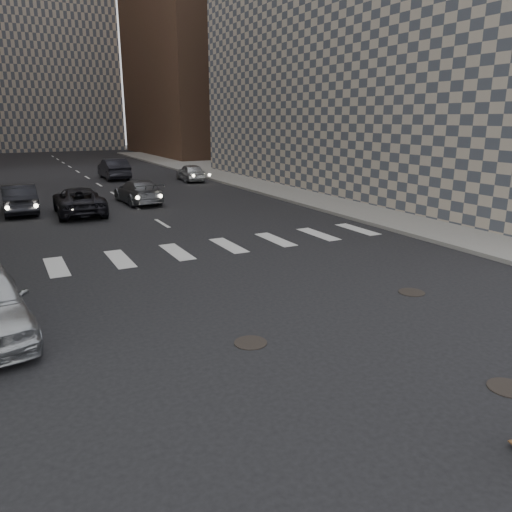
{
  "coord_description": "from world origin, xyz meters",
  "views": [
    {
      "loc": [
        -6.31,
        -7.4,
        4.59
      ],
      "look_at": [
        -0.9,
        3.08,
        1.3
      ],
      "focal_mm": 35.0,
      "sensor_mm": 36.0,
      "label": 1
    }
  ],
  "objects": [
    {
      "name": "traffic_car_e",
      "position": [
        1.7,
        31.94,
        0.78
      ],
      "size": [
        1.65,
        4.74,
        1.56
      ],
      "primitive_type": "imported",
      "rotation": [
        0.0,
        0.0,
        3.14
      ],
      "color": "black",
      "rests_on": "ground"
    },
    {
      "name": "traffic_car_a",
      "position": [
        -5.49,
        19.7,
        0.72
      ],
      "size": [
        1.52,
        4.35,
        1.43
      ],
      "primitive_type": "imported",
      "rotation": [
        0.0,
        0.0,
        3.14
      ],
      "color": "black",
      "rests_on": "ground"
    },
    {
      "name": "manhole_c",
      "position": [
        3.3,
        2.0,
        0.01
      ],
      "size": [
        0.7,
        0.7,
        0.02
      ],
      "primitive_type": "cylinder",
      "color": "black",
      "rests_on": "ground"
    },
    {
      "name": "traffic_car_b",
      "position": [
        0.5,
        19.97,
        0.64
      ],
      "size": [
        2.01,
        4.52,
        1.29
      ],
      "primitive_type": "imported",
      "rotation": [
        0.0,
        0.0,
        3.19
      ],
      "color": "#5A5C62",
      "rests_on": "ground"
    },
    {
      "name": "manhole_b",
      "position": [
        -2.0,
        1.2,
        0.01
      ],
      "size": [
        0.7,
        0.7,
        0.02
      ],
      "primitive_type": "cylinder",
      "color": "black",
      "rests_on": "ground"
    },
    {
      "name": "manhole_a",
      "position": [
        1.2,
        -2.5,
        0.01
      ],
      "size": [
        0.7,
        0.7,
        0.02
      ],
      "primitive_type": "cylinder",
      "color": "black",
      "rests_on": "ground"
    },
    {
      "name": "traffic_car_c",
      "position": [
        -2.93,
        18.0,
        0.66
      ],
      "size": [
        2.37,
        4.83,
        1.32
      ],
      "primitive_type": "imported",
      "rotation": [
        0.0,
        0.0,
        3.1
      ],
      "color": "black",
      "rests_on": "ground"
    },
    {
      "name": "sidewalk_right",
      "position": [
        14.5,
        20.0,
        0.07
      ],
      "size": [
        13.0,
        80.0,
        0.15
      ],
      "primitive_type": "cube",
      "color": "gray",
      "rests_on": "ground"
    },
    {
      "name": "building_right",
      "position": [
        18.49,
        18.49,
        10.98
      ],
      "size": [
        15.0,
        33.0,
        22.0
      ],
      "color": "#ADA08E",
      "rests_on": "ground"
    },
    {
      "name": "traffic_car_d",
      "position": [
        6.5,
        28.0,
        0.64
      ],
      "size": [
        1.83,
        3.88,
        1.28
      ],
      "primitive_type": "imported",
      "rotation": [
        0.0,
        0.0,
        3.06
      ],
      "color": "silver",
      "rests_on": "ground"
    },
    {
      "name": "ground",
      "position": [
        0.0,
        0.0,
        0.0
      ],
      "size": [
        160.0,
        160.0,
        0.0
      ],
      "primitive_type": "plane",
      "color": "black",
      "rests_on": "ground"
    },
    {
      "name": "tower_right",
      "position": [
        20.0,
        55.0,
        18.0
      ],
      "size": [
        18.0,
        24.0,
        36.0
      ],
      "primitive_type": "cube",
      "color": "brown",
      "rests_on": "ground"
    }
  ]
}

